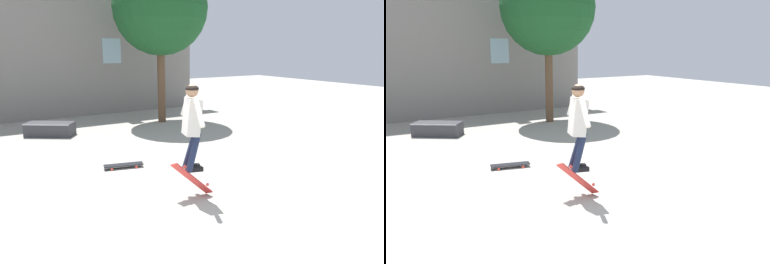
% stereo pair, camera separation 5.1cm
% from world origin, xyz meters
% --- Properties ---
extents(ground_plane, '(40.00, 40.00, 0.00)m').
position_xyz_m(ground_plane, '(0.00, 0.00, 0.00)').
color(ground_plane, '#A39E93').
extents(building_backdrop, '(11.90, 0.52, 5.95)m').
position_xyz_m(building_backdrop, '(0.02, 8.46, 2.52)').
color(building_backdrop, gray).
rests_on(building_backdrop, ground_plane).
extents(tree_right, '(3.05, 3.05, 5.24)m').
position_xyz_m(tree_right, '(3.07, 5.81, 3.70)').
color(tree_right, brown).
rests_on(tree_right, ground_plane).
extents(skate_ledge, '(1.41, 1.21, 0.38)m').
position_xyz_m(skate_ledge, '(-0.59, 5.64, 0.19)').
color(skate_ledge, '#38383D').
rests_on(skate_ledge, ground_plane).
extents(skater, '(0.38, 1.15, 1.44)m').
position_xyz_m(skater, '(0.54, -0.22, 1.31)').
color(skater, silver).
extents(skateboard_flipping, '(0.65, 0.34, 0.65)m').
position_xyz_m(skateboard_flipping, '(0.50, -0.28, 0.33)').
color(skateboard_flipping, red).
extents(skateboard_resting, '(0.84, 0.39, 0.08)m').
position_xyz_m(skateboard_resting, '(0.10, 1.80, 0.07)').
color(skateboard_resting, black).
rests_on(skateboard_resting, ground_plane).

